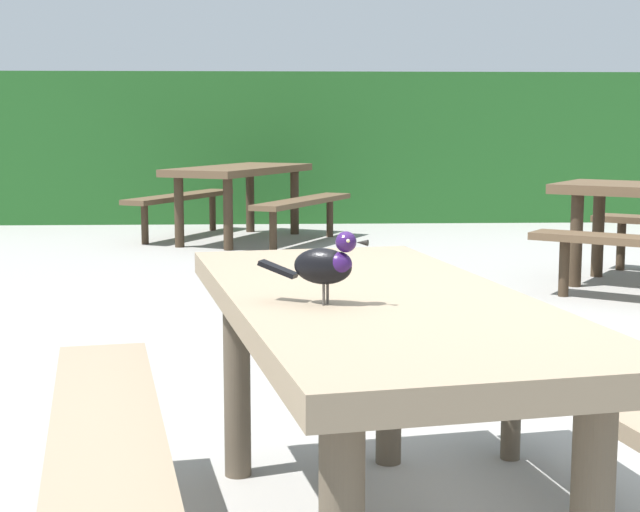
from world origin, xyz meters
The scene contains 4 objects.
hedge_wall centered at (0.00, 9.59, 0.87)m, with size 28.00×2.21×1.75m, color #235B23.
picnic_table_foreground centered at (-0.33, -0.16, 0.56)m, with size 1.96×1.99×0.74m.
bird_grackle centered at (-0.46, -0.32, 0.84)m, with size 0.27×0.14×0.18m.
picnic_table_mid_right centered at (-0.94, 6.97, 0.56)m, with size 2.27×2.29×0.74m.
Camera 1 is at (-0.59, -2.66, 1.19)m, focal length 54.19 mm.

